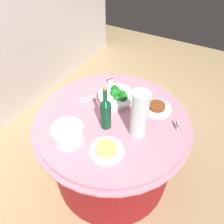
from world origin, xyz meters
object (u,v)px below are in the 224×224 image
Objects in this scene: serving_tongs at (90,99)px; food_plate_noodles at (107,150)px; wine_bottle at (106,113)px; food_plate_stir_fry at (157,107)px; broccoli_bowl at (117,96)px; decorative_fruit_vase at (139,116)px; plate_stack at (68,133)px; label_placard_mid at (111,80)px; label_placard_front at (177,125)px.

food_plate_noodles is at bearing -134.81° from serving_tongs.
wine_bottle is at bearing 31.36° from food_plate_noodles.
serving_tongs is 0.69× the size of food_plate_stir_fry.
serving_tongs is at bearing 114.48° from broccoli_bowl.
decorative_fruit_vase is at bearing -128.65° from broccoli_bowl.
broccoli_bowl is at bearing -10.65° from plate_stack.
decorative_fruit_vase is at bearing -24.00° from food_plate_noodles.
plate_stack is 0.27m from food_plate_noodles.
food_plate_noodles is at bearing -152.52° from label_placard_mid.
serving_tongs is 0.53m from food_plate_stir_fry.
wine_bottle reaches higher than broccoli_bowl.
serving_tongs is 0.70m from label_placard_front.
decorative_fruit_vase reaches higher than food_plate_noodles.
wine_bottle is at bearing -125.59° from serving_tongs.
decorative_fruit_vase is 0.32m from food_plate_stir_fry.
food_plate_stir_fry is (0.52, -0.13, 0.00)m from food_plate_noodles.
food_plate_noodles is 0.72m from label_placard_mid.
plate_stack is 0.67m from label_placard_mid.
plate_stack is 3.82× the size of label_placard_mid.
wine_bottle reaches higher than plate_stack.
label_placard_mid reaches higher than food_plate_noodles.
wine_bottle is 0.50m from label_placard_front.
broccoli_bowl is 0.82× the size of decorative_fruit_vase.
broccoli_bowl is 0.29m from wine_bottle.
broccoli_bowl is at bearing 83.69° from label_placard_front.
label_placard_front is (-0.12, -0.19, 0.02)m from food_plate_stir_fry.
food_plate_stir_fry is at bearing -73.15° from serving_tongs.
label_placard_front reaches higher than food_plate_noodles.
food_plate_stir_fry is at bearing -35.83° from wine_bottle.
broccoli_bowl is 1.27× the size of food_plate_noodles.
broccoli_bowl reaches higher than label_placard_mid.
wine_bottle is 0.51m from label_placard_mid.
wine_bottle is at bearing -154.16° from label_placard_mid.
plate_stack is 0.73m from label_placard_front.
food_plate_stir_fry is at bearing -35.88° from plate_stack.
wine_bottle is 0.22m from decorative_fruit_vase.
label_placard_mid is at bearing 47.14° from decorative_fruit_vase.
food_plate_noodles is 0.54m from food_plate_stir_fry.
wine_bottle is at bearing 103.19° from decorative_fruit_vase.
food_plate_noodles is at bearing 156.00° from decorative_fruit_vase.
plate_stack is at bearing 97.11° from food_plate_noodles.
serving_tongs is at bearing 74.10° from decorative_fruit_vase.
label_placard_front is at bearing -53.73° from plate_stack.
food_plate_stir_fry is (0.15, -0.50, 0.01)m from serving_tongs.
food_plate_noodles is 0.52m from label_placard_front.
label_placard_front is at bearing -63.35° from wine_bottle.
decorative_fruit_vase reaches higher than wine_bottle.
broccoli_bowl reaches higher than food_plate_noodles.
label_placard_mid is at bearing 5.38° from plate_stack.
label_placard_front is at bearing -87.26° from serving_tongs.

